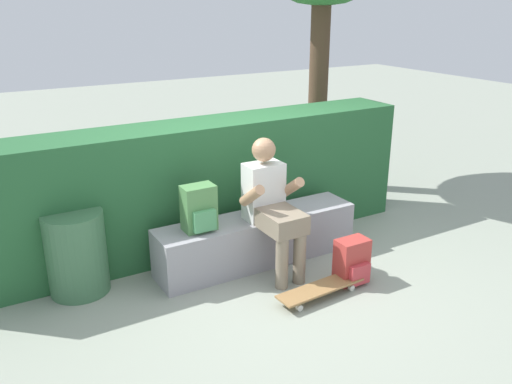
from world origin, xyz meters
TOP-DOWN VIEW (x-y plane):
  - ground_plane at (0.00, 0.00)m, footprint 24.00×24.00m
  - bench_main at (0.00, 0.36)m, footprint 1.94×0.42m
  - person_skater at (0.03, 0.15)m, footprint 0.49×0.62m
  - skateboard_near_person at (0.14, -0.45)m, footprint 0.81×0.25m
  - backpack_on_bench at (-0.58, 0.35)m, footprint 0.28×0.23m
  - backpack_on_ground at (0.52, -0.39)m, footprint 0.28×0.23m
  - hedge_row at (-0.34, 0.97)m, footprint 4.51×0.57m
  - trash_bin at (-1.57, 0.65)m, footprint 0.49×0.49m

SIDE VIEW (x-z plane):
  - ground_plane at x=0.00m, z-range 0.00..0.00m
  - skateboard_near_person at x=0.14m, z-range 0.03..0.12m
  - backpack_on_ground at x=0.52m, z-range -0.01..0.39m
  - bench_main at x=0.00m, z-range 0.00..0.46m
  - trash_bin at x=-1.57m, z-range 0.00..0.71m
  - hedge_row at x=-0.34m, z-range 0.00..1.25m
  - backpack_on_bench at x=-0.58m, z-range 0.45..0.85m
  - person_skater at x=0.03m, z-range 0.05..1.26m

